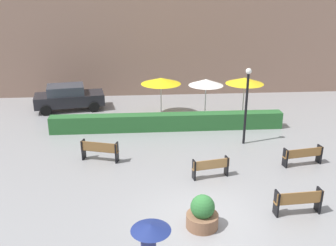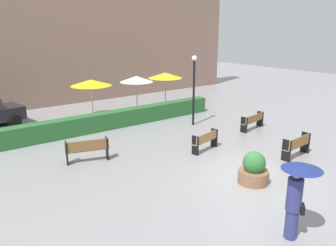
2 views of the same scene
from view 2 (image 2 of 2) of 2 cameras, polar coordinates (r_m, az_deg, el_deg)
ground_plane at (r=12.66m, az=12.97°, el=-8.79°), size 60.00×60.00×0.00m
bench_far_left at (r=13.80m, az=-13.49°, el=-4.26°), size 1.71×0.81×0.92m
bench_near_right at (r=14.92m, az=20.98°, el=-3.47°), size 1.65×0.48×0.90m
bench_far_right at (r=18.27m, az=14.15°, el=0.41°), size 1.80×0.64×0.82m
bench_mid_center at (r=14.73m, az=6.39°, el=-2.86°), size 1.55×0.60×0.83m
pedestrian_with_umbrella at (r=9.02m, az=20.93°, el=-10.56°), size 0.98×0.98×2.06m
planter_pot at (r=12.06m, az=14.26°, el=-7.65°), size 1.05×1.05×1.14m
lamp_post at (r=18.24m, az=4.40°, el=6.75°), size 0.28×0.28×3.78m
patio_umbrella_yellow at (r=20.02m, az=-12.86°, el=6.65°), size 2.34×2.34×2.31m
patio_umbrella_white at (r=20.36m, az=-5.35°, el=7.40°), size 1.97×1.97×2.41m
patio_umbrella_yellow_far at (r=21.73m, az=-0.45°, el=8.05°), size 2.18×2.18×2.43m
hedge_strip at (r=18.33m, az=-8.80°, el=0.66°), size 12.47×0.70×0.90m
building_facade at (r=24.91m, az=-16.51°, el=13.77°), size 28.00×1.20×9.14m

